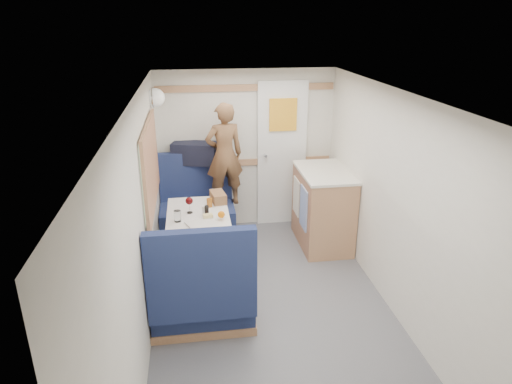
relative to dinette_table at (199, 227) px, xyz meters
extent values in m
plane|color=#515156|center=(0.65, -1.00, -0.57)|extent=(4.50, 4.50, 0.00)
plane|color=silver|center=(0.65, -1.00, 1.43)|extent=(4.50, 4.50, 0.00)
cube|color=silver|center=(0.65, 1.25, 0.43)|extent=(2.20, 0.02, 2.00)
cube|color=silver|center=(-0.45, -1.00, 0.43)|extent=(0.02, 4.50, 2.00)
cube|color=silver|center=(1.75, -1.00, 0.43)|extent=(0.02, 4.50, 2.00)
cube|color=#956043|center=(0.65, 1.23, 0.28)|extent=(2.15, 0.02, 0.08)
cube|color=#956043|center=(0.65, 1.23, 1.21)|extent=(2.15, 0.02, 0.08)
cube|color=#93A289|center=(-0.43, 0.00, 0.68)|extent=(0.04, 1.30, 0.72)
cube|color=white|center=(1.10, 1.22, 0.36)|extent=(0.62, 0.04, 1.86)
cube|color=yellow|center=(1.10, 1.19, 0.88)|extent=(0.34, 0.03, 0.40)
cylinder|color=silver|center=(0.88, 1.17, 0.38)|extent=(0.04, 0.10, 0.04)
cube|color=white|center=(0.00, 0.00, 0.13)|extent=(0.62, 0.92, 0.04)
cylinder|color=silver|center=(0.00, 0.00, -0.22)|extent=(0.08, 0.08, 0.66)
cylinder|color=silver|center=(0.00, 0.00, -0.55)|extent=(0.36, 0.36, 0.03)
cube|color=#162048|center=(0.00, 0.80, -0.34)|extent=(0.88, 0.50, 0.45)
cube|color=#162048|center=(0.00, 1.08, 0.08)|extent=(0.88, 0.10, 0.80)
cube|color=#956043|center=(0.00, 0.80, -0.53)|extent=(0.90, 0.52, 0.08)
cube|color=#162048|center=(0.00, -0.80, -0.34)|extent=(0.88, 0.50, 0.45)
cube|color=#162048|center=(0.00, -1.08, 0.08)|extent=(0.88, 0.10, 0.80)
cube|color=#956043|center=(0.00, -0.80, -0.53)|extent=(0.90, 0.52, 0.08)
cube|color=#956043|center=(0.00, 1.12, 0.31)|extent=(0.90, 0.14, 0.04)
sphere|color=white|center=(-0.39, 0.85, 1.18)|extent=(0.20, 0.20, 0.20)
cube|color=#956043|center=(1.47, 0.55, -0.12)|extent=(0.54, 0.90, 0.90)
cube|color=silver|center=(1.47, 0.55, 0.34)|extent=(0.56, 0.92, 0.03)
cube|color=#5972B2|center=(1.19, 0.37, -0.02)|extent=(0.01, 0.30, 0.48)
cube|color=silver|center=(1.19, 0.73, -0.02)|extent=(0.01, 0.28, 0.44)
imported|color=brown|center=(0.35, 0.88, 0.50)|extent=(0.50, 0.38, 1.23)
cube|color=black|center=(0.01, 1.12, 0.46)|extent=(0.59, 0.40, 0.26)
cube|color=silver|center=(0.05, -0.32, 0.16)|extent=(0.36, 0.40, 0.02)
sphere|color=#F7540A|center=(0.22, -0.18, 0.21)|extent=(0.07, 0.07, 0.07)
cube|color=#D4CD7A|center=(0.10, -0.15, 0.19)|extent=(0.10, 0.07, 0.03)
cylinder|color=white|center=(-0.08, 0.03, 0.16)|extent=(0.06, 0.06, 0.01)
cylinder|color=white|center=(-0.08, 0.03, 0.21)|extent=(0.01, 0.01, 0.10)
sphere|color=#420709|center=(-0.08, 0.03, 0.28)|extent=(0.08, 0.08, 0.08)
cylinder|color=white|center=(-0.20, -0.16, 0.21)|extent=(0.07, 0.07, 0.11)
cylinder|color=#955215|center=(0.13, 0.16, 0.20)|extent=(0.06, 0.06, 0.09)
cylinder|color=black|center=(0.09, -0.07, 0.21)|extent=(0.04, 0.04, 0.11)
cylinder|color=white|center=(0.06, -0.03, 0.20)|extent=(0.04, 0.04, 0.09)
cube|color=olive|center=(0.22, 0.29, 0.21)|extent=(0.18, 0.27, 0.10)
camera|label=1|loc=(-0.02, -4.24, 2.01)|focal=32.00mm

